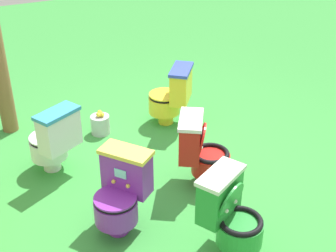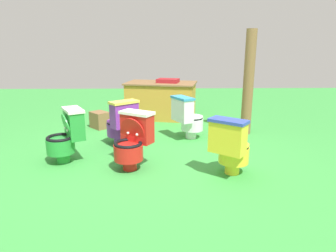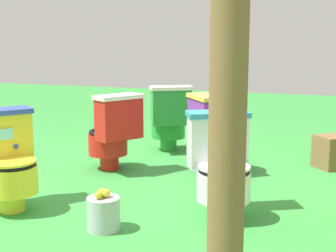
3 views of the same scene
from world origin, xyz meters
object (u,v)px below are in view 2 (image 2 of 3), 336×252
at_px(toilet_yellow, 231,146).
at_px(lemon_bucket, 227,144).
at_px(toilet_red, 133,140).
at_px(small_crate, 100,120).
at_px(wooden_post, 248,83).
at_px(toilet_white, 188,117).
at_px(vendor_table, 161,100).
at_px(toilet_green, 67,135).
at_px(toilet_purple, 121,122).

height_order(toilet_yellow, lemon_bucket, toilet_yellow).
bearing_deg(toilet_red, small_crate, -35.86).
height_order(toilet_red, wooden_post, wooden_post).
bearing_deg(toilet_white, vendor_table, 168.07).
relative_size(toilet_yellow, lemon_bucket, 2.63).
bearing_deg(wooden_post, lemon_bucket, -119.61).
height_order(toilet_red, toilet_white, same).
height_order(toilet_green, small_crate, toilet_green).
distance_m(wooden_post, small_crate, 2.82).
bearing_deg(toilet_white, wooden_post, 77.06).
relative_size(toilet_green, lemon_bucket, 2.63).
bearing_deg(wooden_post, toilet_red, -141.16).
distance_m(toilet_yellow, wooden_post, 1.98).
xyz_separation_m(vendor_table, lemon_bucket, (0.97, -2.18, -0.28)).
bearing_deg(small_crate, toilet_green, -93.22).
bearing_deg(toilet_green, wooden_post, -94.16).
bearing_deg(lemon_bucket, vendor_table, 114.06).
height_order(vendor_table, small_crate, vendor_table).
xyz_separation_m(toilet_white, wooden_post, (1.06, 0.29, 0.53)).
bearing_deg(vendor_table, toilet_purple, -109.06).
height_order(toilet_white, lemon_bucket, toilet_white).
bearing_deg(wooden_post, toilet_white, -164.96).
distance_m(toilet_green, lemon_bucket, 2.29).
height_order(toilet_white, vendor_table, vendor_table).
bearing_deg(lemon_bucket, toilet_purple, 168.08).
distance_m(wooden_post, lemon_bucket, 1.33).
distance_m(toilet_yellow, vendor_table, 3.14).
relative_size(toilet_purple, vendor_table, 0.45).
bearing_deg(wooden_post, toilet_green, -155.38).
bearing_deg(toilet_purple, small_crate, 79.84).
xyz_separation_m(small_crate, lemon_bucket, (2.15, -1.37, -0.04)).
distance_m(toilet_purple, wooden_post, 2.29).
xyz_separation_m(toilet_yellow, small_crate, (-2.01, 2.21, -0.21)).
bearing_deg(toilet_yellow, small_crate, 170.13).
bearing_deg(toilet_red, toilet_white, -91.99).
height_order(toilet_purple, wooden_post, wooden_post).
bearing_deg(toilet_white, toilet_yellow, -13.42).
bearing_deg(small_crate, toilet_white, -23.83).
relative_size(toilet_yellow, vendor_table, 0.45).
bearing_deg(toilet_green, toilet_red, -133.55).
height_order(toilet_yellow, vendor_table, vendor_table).
xyz_separation_m(toilet_green, vendor_table, (1.28, 2.52, 0.02)).
relative_size(vendor_table, wooden_post, 0.89).
distance_m(toilet_purple, small_crate, 1.18).
relative_size(toilet_green, toilet_purple, 1.00).
xyz_separation_m(toilet_white, lemon_bucket, (0.53, -0.65, -0.25)).
distance_m(toilet_red, toilet_yellow, 1.23).
xyz_separation_m(toilet_white, vendor_table, (-0.44, 1.53, 0.02)).
xyz_separation_m(toilet_green, wooden_post, (2.78, 1.27, 0.53)).
bearing_deg(toilet_white, toilet_red, -61.56).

